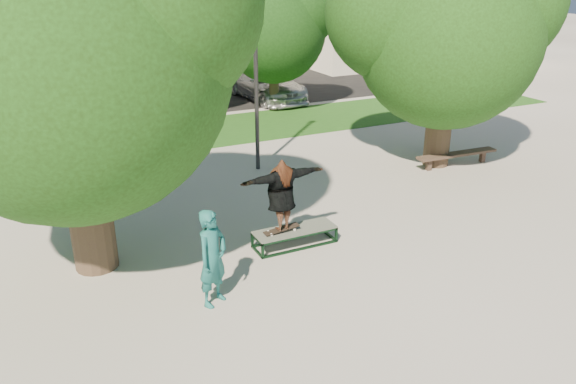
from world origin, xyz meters
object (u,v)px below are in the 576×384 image
tree_right (445,25)px  bench (457,155)px  lamppost (256,62)px  car_dark (139,90)px  car_silver_a (24,92)px  car_silver_b (265,83)px  tree_left (59,40)px  grind_box (295,237)px  car_grey (136,84)px  bystander (213,258)px

tree_right → bench: bearing=-40.3°
lamppost → car_dark: bearing=99.4°
car_silver_a → car_silver_b: size_ratio=0.76×
car_dark → car_silver_b: (5.50, -0.56, -0.07)m
tree_left → grind_box: tree_left is taller
tree_left → lamppost: tree_left is taller
tree_right → car_silver_a: bearing=128.7°
tree_right → car_grey: (-6.24, 12.63, -3.35)m
tree_right → car_dark: size_ratio=1.32×
tree_left → lamppost: size_ratio=1.16×
bystander → grind_box: bearing=-2.5°
car_silver_b → tree_left: bearing=-131.3°
grind_box → car_silver_a: bearing=105.8°
car_silver_b → lamppost: bearing=-119.6°
tree_right → car_grey: tree_right is taller
tree_right → lamppost: size_ratio=1.07×
car_silver_b → bystander: bearing=-121.4°
bystander → bench: (8.97, 3.88, -0.55)m
bystander → car_dark: (2.00, 15.37, -0.09)m
lamppost → car_dark: 9.52m
grind_box → car_dark: (-0.29, 13.99, 0.62)m
bystander → car_grey: size_ratio=0.34×
bystander → bench: size_ratio=0.66×
lamppost → bench: lamppost is taller
car_grey → tree_left: bearing=-112.9°
tree_left → car_dark: 14.02m
car_dark → bench: bearing=-62.1°
car_grey → car_silver_b: (5.32, -2.17, -0.00)m
tree_right → car_grey: size_ratio=1.22×
tree_left → bench: (10.77, 1.52, -4.08)m
grind_box → tree_right: bearing=25.9°
tree_left → tree_right: bearing=11.0°
lamppost → tree_left: bearing=-143.6°
lamppost → car_grey: (-1.32, 10.71, -2.41)m
tree_right → car_dark: bearing=120.2°
lamppost → bench: 6.60m
tree_left → car_grey: 15.59m
tree_left → bench: tree_left is taller
car_grey → car_dark: bearing=-104.0°
tree_left → car_dark: size_ratio=1.44×
bystander → car_silver_b: size_ratio=0.35×
tree_left → bench: size_ratio=2.63×
grind_box → bystander: (-2.29, -1.38, 0.71)m
lamppost → car_dark: (-1.50, 9.10, -2.34)m
car_grey → bystander: bearing=-105.0°
bench → car_grey: size_ratio=0.51×
lamppost → car_grey: size_ratio=1.15×
bench → car_dark: car_dark is taller
car_dark → car_grey: car_dark is taller
car_dark → tree_right: bearing=-63.2°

